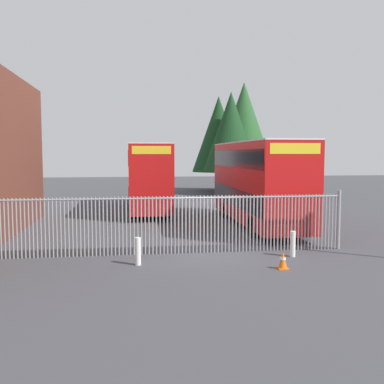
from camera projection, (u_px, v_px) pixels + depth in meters
The scene contains 10 objects.
ground_plane at pixel (182, 221), 24.71m from camera, with size 100.00×100.00×0.00m, color #3D3D42.
palisade_fence at pixel (175, 223), 16.55m from camera, with size 13.25×0.14×2.35m.
double_decker_bus_near_gate at pixel (257, 180), 23.12m from camera, with size 2.54×10.81×4.42m.
double_decker_bus_behind_fence_left at pixel (148, 175), 29.24m from camera, with size 2.54×10.81×4.42m.
bollard_near_left at pixel (138, 251), 14.90m from camera, with size 0.20×0.20×0.95m, color silver.
bollard_center_front at pixel (293, 244), 16.13m from camera, with size 0.20×0.20×0.95m, color silver.
traffic_cone_by_gate at pixel (283, 260), 14.40m from camera, with size 0.34×0.34×0.59m.
tree_tall_back at pixel (244, 124), 42.74m from camera, with size 5.57×5.57×10.75m.
tree_short_side at pixel (231, 132), 40.43m from camera, with size 5.09×5.09×9.50m.
tree_mid_row at pixel (218, 134), 45.20m from camera, with size 5.43×5.43×9.73m.
Camera 1 is at (-2.79, -16.33, 3.76)m, focal length 41.04 mm.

